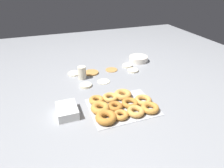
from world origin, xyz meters
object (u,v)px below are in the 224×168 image
Objects in this scene: pancake_2 at (133,70)px; pancake_3 at (91,73)px; pancake_4 at (74,73)px; pancake_1 at (127,66)px; container_stack at (67,111)px; paper_cup at (82,73)px; batter_bowl at (138,59)px; pancake_0 at (104,81)px; donut_tray at (121,106)px; pancake_6 at (112,70)px; pancake_5 at (86,85)px.

pancake_3 is at bearing 167.03° from pancake_2.
pancake_1 is at bearing -0.90° from pancake_4.
container_stack is at bearing -146.29° from pancake_2.
container_stack is 0.45m from paper_cup.
pancake_4 is 0.59× the size of batter_bowl.
paper_cup is (0.05, -0.10, 0.04)m from pancake_4.
batter_bowl is at bearing 32.71° from pancake_0.
pancake_6 is at bearing 76.28° from donut_tray.
pancake_3 is 0.73× the size of container_stack.
pancake_4 is 1.01× the size of paper_cup.
pancake_5 is at bearing -165.00° from pancake_2.
pancake_0 is at bearing 8.06° from pancake_5.
paper_cup reaches higher than donut_tray.
paper_cup is (-0.41, -0.09, 0.04)m from pancake_1.
donut_tray reaches higher than pancake_5.
container_stack is at bearing -113.23° from paper_cup.
pancake_5 is 0.49× the size of batter_bowl.
donut_tray is at bearing -67.80° from pancake_5.
pancake_1 is 0.88× the size of pancake_4.
batter_bowl is 1.71× the size of paper_cup.
pancake_1 is 0.47m from pancake_5.
batter_bowl is at bearing 27.27° from pancake_1.
pancake_1 and pancake_5 have the same top height.
pancake_3 is at bearing -14.00° from pancake_4.
pancake_2 is 0.78× the size of pancake_3.
pancake_6 is at bearing -161.93° from batter_bowl.
batter_bowl is at bearing 38.07° from container_stack.
pancake_1 is at bearing 8.47° from pancake_6.
pancake_5 is (-0.42, -0.11, 0.00)m from pancake_2.
pancake_5 reaches higher than pancake_0.
donut_tray is 0.48m from paper_cup.
pancake_0 is 0.14m from pancake_5.
pancake_5 is at bearing -143.79° from pancake_6.
pancake_1 is 0.77m from container_stack.
pancake_5 is 0.36m from donut_tray.
pancake_1 is 0.22× the size of donut_tray.
paper_cup reaches higher than pancake_5.
pancake_6 is 0.65m from container_stack.
donut_tray is at bearing -103.72° from pancake_6.
pancake_3 is (-0.33, -0.03, -0.00)m from pancake_1.
pancake_3 is 0.12m from paper_cup.
batter_bowl is at bearing 16.46° from paper_cup.
pancake_4 is at bearing 179.10° from pancake_1.
pancake_1 reaches higher than pancake_6.
donut_tray is (0.14, -0.33, 0.01)m from pancake_5.
container_stack is (-0.26, -0.47, 0.02)m from pancake_3.
pancake_6 is at bearing 153.30° from pancake_2.
donut_tray reaches higher than pancake_2.
pancake_2 is at bearing 57.20° from donut_tray.
batter_bowl reaches higher than pancake_3.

